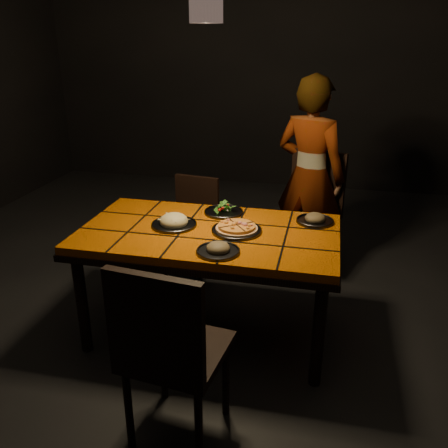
% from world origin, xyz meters
% --- Properties ---
extents(room_shell, '(6.04, 7.04, 3.08)m').
position_xyz_m(room_shell, '(0.00, 0.00, 1.50)').
color(room_shell, black).
rests_on(room_shell, ground).
extents(dining_table, '(1.62, 0.92, 0.75)m').
position_xyz_m(dining_table, '(0.00, 0.00, 0.67)').
color(dining_table, orange).
rests_on(dining_table, ground).
extents(chair_near, '(0.50, 0.50, 0.99)m').
position_xyz_m(chair_near, '(0.05, -0.96, 0.57)').
color(chair_near, black).
rests_on(chair_near, ground).
extents(chair_far_left, '(0.42, 0.42, 0.83)m').
position_xyz_m(chair_far_left, '(-0.34, 0.79, 0.47)').
color(chair_far_left, black).
rests_on(chair_far_left, ground).
extents(chair_far_right, '(0.57, 0.57, 1.01)m').
position_xyz_m(chair_far_right, '(0.59, 1.09, 0.58)').
color(chair_far_right, black).
rests_on(chair_far_right, ground).
extents(diner, '(0.70, 0.59, 1.62)m').
position_xyz_m(diner, '(0.55, 1.13, 0.81)').
color(diner, brown).
rests_on(diner, ground).
extents(pendant_lamp, '(0.18, 0.18, 1.06)m').
position_xyz_m(pendant_lamp, '(0.00, 0.00, 2.02)').
color(pendant_lamp, black).
rests_on(pendant_lamp, room_shell).
extents(plate_pizza, '(0.36, 0.36, 0.04)m').
position_xyz_m(plate_pizza, '(0.17, 0.01, 0.77)').
color(plate_pizza, '#37363B').
rests_on(plate_pizza, dining_table).
extents(plate_pasta, '(0.29, 0.29, 0.09)m').
position_xyz_m(plate_pasta, '(-0.23, 0.02, 0.77)').
color(plate_pasta, '#37363B').
rests_on(plate_pasta, dining_table).
extents(plate_salad, '(0.27, 0.27, 0.07)m').
position_xyz_m(plate_salad, '(0.02, 0.31, 0.78)').
color(plate_salad, '#37363B').
rests_on(plate_salad, dining_table).
extents(plate_mushroom_a, '(0.25, 0.25, 0.08)m').
position_xyz_m(plate_mushroom_a, '(0.13, -0.31, 0.77)').
color(plate_mushroom_a, '#37363B').
rests_on(plate_mushroom_a, dining_table).
extents(plate_mushroom_b, '(0.24, 0.24, 0.08)m').
position_xyz_m(plate_mushroom_b, '(0.64, 0.28, 0.77)').
color(plate_mushroom_b, '#37363B').
rests_on(plate_mushroom_b, dining_table).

